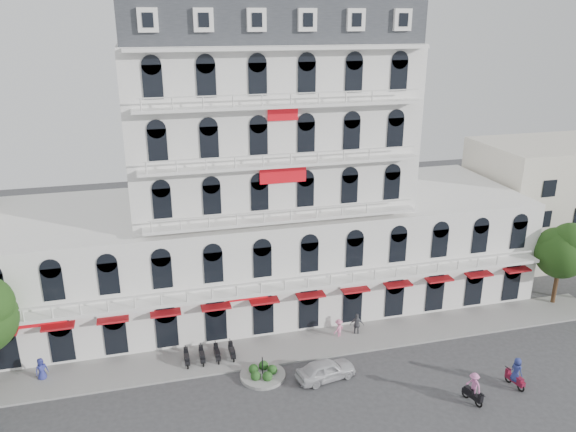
# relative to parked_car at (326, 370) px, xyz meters

# --- Properties ---
(ground) EXTENTS (120.00, 120.00, 0.00)m
(ground) POSITION_rel_parked_car_xyz_m (-1.22, -4.71, -0.72)
(ground) COLOR #38383A
(ground) RESTS_ON ground
(sidewalk) EXTENTS (53.00, 4.00, 0.16)m
(sidewalk) POSITION_rel_parked_car_xyz_m (-1.22, 4.29, -0.64)
(sidewalk) COLOR gray
(sidewalk) RESTS_ON ground
(main_building) EXTENTS (45.00, 15.00, 25.80)m
(main_building) POSITION_rel_parked_car_xyz_m (-1.22, 13.28, 9.24)
(main_building) COLOR silver
(main_building) RESTS_ON ground
(flank_building_east) EXTENTS (14.00, 10.00, 12.00)m
(flank_building_east) POSITION_rel_parked_car_xyz_m (28.78, 15.29, 5.28)
(flank_building_east) COLOR beige
(flank_building_east) RESTS_ON ground
(traffic_island) EXTENTS (3.20, 3.20, 1.60)m
(traffic_island) POSITION_rel_parked_car_xyz_m (-4.22, 1.29, -0.46)
(traffic_island) COLOR gray
(traffic_island) RESTS_ON ground
(parked_scooter_row) EXTENTS (4.40, 1.80, 1.10)m
(parked_scooter_row) POSITION_rel_parked_car_xyz_m (-7.57, 4.09, -0.72)
(parked_scooter_row) COLOR black
(parked_scooter_row) RESTS_ON ground
(tree_east_inner) EXTENTS (4.40, 4.37, 7.57)m
(tree_east_inner) POSITION_rel_parked_car_xyz_m (22.83, 5.27, 4.49)
(tree_east_inner) COLOR #382314
(tree_east_inner) RESTS_ON ground
(parked_car) EXTENTS (4.47, 2.41, 1.44)m
(parked_car) POSITION_rel_parked_car_xyz_m (0.00, 0.00, 0.00)
(parked_car) COLOR silver
(parked_car) RESTS_ON ground
(rider_east) EXTENTS (0.73, 1.69, 2.25)m
(rider_east) POSITION_rel_parked_car_xyz_m (12.18, -4.14, 0.41)
(rider_east) COLOR maroon
(rider_east) RESTS_ON ground
(rider_center) EXTENTS (0.94, 1.66, 2.22)m
(rider_center) POSITION_rel_parked_car_xyz_m (8.46, -4.86, 0.45)
(rider_center) COLOR black
(rider_center) RESTS_ON ground
(pedestrian_left) EXTENTS (1.00, 0.89, 1.72)m
(pedestrian_left) POSITION_rel_parked_car_xyz_m (-19.08, 4.79, 0.14)
(pedestrian_left) COLOR navy
(pedestrian_left) RESTS_ON ground
(pedestrian_mid) EXTENTS (1.18, 0.80, 1.86)m
(pedestrian_mid) POSITION_rel_parked_car_xyz_m (4.16, 4.79, 0.21)
(pedestrian_mid) COLOR #53545A
(pedestrian_mid) RESTS_ON ground
(pedestrian_right) EXTENTS (1.18, 1.05, 1.59)m
(pedestrian_right) POSITION_rel_parked_car_xyz_m (2.64, 4.79, 0.07)
(pedestrian_right) COLOR pink
(pedestrian_right) RESTS_ON ground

